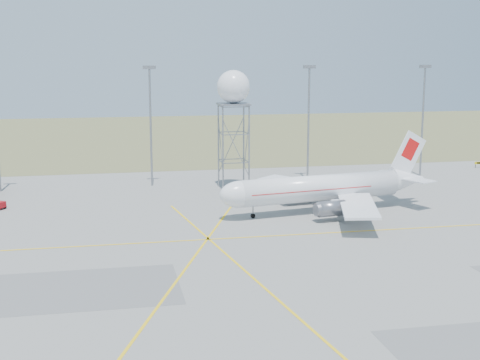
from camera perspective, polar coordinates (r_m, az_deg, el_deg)
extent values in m
plane|color=gray|center=(55.81, 8.15, -12.91)|extent=(400.00, 400.00, 0.00)
cube|color=olive|center=(190.22, -6.09, 3.83)|extent=(400.00, 120.00, 0.03)
cylinder|color=gray|center=(115.00, -7.62, 4.42)|extent=(0.36, 0.36, 20.00)
cube|color=gray|center=(114.38, -7.75, 9.51)|extent=(2.20, 0.50, 0.60)
cylinder|color=gray|center=(120.15, 5.86, 4.72)|extent=(0.36, 0.36, 20.00)
cube|color=gray|center=(119.56, 5.95, 9.59)|extent=(2.20, 0.50, 0.60)
cylinder|color=gray|center=(128.41, 15.31, 4.77)|extent=(0.36, 0.36, 20.00)
cube|color=gray|center=(127.85, 15.53, 9.32)|extent=(2.20, 0.50, 0.60)
cylinder|color=black|center=(142.03, 19.45, 1.16)|extent=(0.10, 0.10, 0.80)
cube|color=yellow|center=(142.26, 19.68, 1.38)|extent=(1.60, 0.15, 0.50)
cube|color=black|center=(142.19, 19.69, 1.38)|extent=(0.80, 0.03, 0.30)
cylinder|color=white|center=(95.99, 6.78, -0.68)|extent=(24.44, 7.64, 3.72)
ellipsoid|color=white|center=(91.09, 0.04, -1.22)|extent=(6.48, 4.64, 3.72)
cube|color=black|center=(90.59, -0.62, -0.92)|extent=(1.72, 2.25, 0.91)
cone|color=white|center=(103.60, 14.09, 0.06)|extent=(6.11, 4.58, 3.72)
cube|color=white|center=(102.98, 14.19, 2.19)|extent=(5.92, 1.25, 6.99)
cube|color=red|center=(103.00, 14.29, 2.56)|extent=(3.21, 0.84, 3.58)
cube|color=white|center=(105.67, 12.98, 0.57)|extent=(3.77, 5.53, 0.17)
cube|color=white|center=(100.88, 14.85, 0.01)|extent=(3.77, 5.53, 0.17)
cube|color=white|center=(104.10, 5.32, -0.29)|extent=(12.26, 14.70, 0.33)
cube|color=white|center=(89.73, 10.04, -2.17)|extent=(8.50, 15.52, 0.33)
cylinder|color=slate|center=(100.64, 4.87, -1.15)|extent=(4.20, 2.75, 2.14)
cylinder|color=slate|center=(91.29, 7.81, -2.42)|extent=(4.20, 2.75, 2.14)
cube|color=red|center=(95.14, 5.79, -0.71)|extent=(18.95, 6.76, 0.11)
cylinder|color=black|center=(92.44, 1.11, -3.02)|extent=(0.75, 0.75, 0.84)
cube|color=black|center=(97.50, 7.71, -2.40)|extent=(1.83, 5.65, 0.84)
cylinder|color=gray|center=(97.41, 7.72, -2.16)|extent=(0.26, 0.26, 1.67)
cylinder|color=gray|center=(109.36, -1.47, 2.68)|extent=(0.26, 0.26, 14.24)
cylinder|color=gray|center=(110.19, 0.78, 2.74)|extent=(0.26, 0.26, 14.24)
cylinder|color=gray|center=(114.44, 0.32, 3.03)|extent=(0.26, 0.26, 14.24)
cylinder|color=gray|center=(113.64, -1.85, 2.97)|extent=(0.26, 0.26, 14.24)
cube|color=gray|center=(111.15, -0.56, 6.50)|extent=(4.98, 4.98, 0.27)
sphere|color=white|center=(110.99, -0.56, 7.96)|extent=(5.48, 5.48, 5.48)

